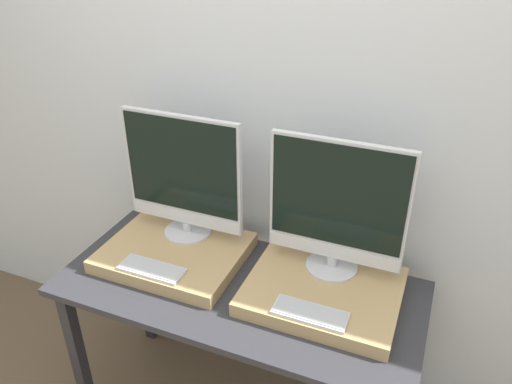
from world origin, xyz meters
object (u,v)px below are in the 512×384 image
object	(u,v)px
keyboard_left	(152,269)
monitor_right	(337,207)
monitor_left	(183,176)
keyboard_right	(310,313)

from	to	relation	value
keyboard_left	monitor_right	xyz separation A→B (m)	(0.65, 0.29, 0.27)
monitor_left	keyboard_left	distance (m)	0.40
monitor_left	keyboard_left	size ratio (longest dim) A/B	2.07
monitor_right	keyboard_right	world-z (taller)	monitor_right
keyboard_left	keyboard_right	bearing A→B (deg)	0.00
monitor_right	keyboard_right	distance (m)	0.40
keyboard_left	monitor_right	size ratio (longest dim) A/B	0.48
monitor_right	monitor_left	bearing A→B (deg)	180.00
keyboard_left	keyboard_right	world-z (taller)	same
monitor_left	keyboard_left	world-z (taller)	monitor_left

